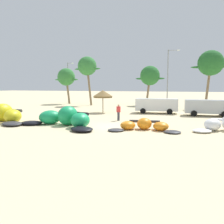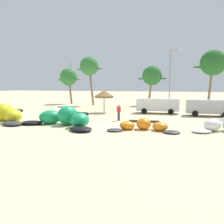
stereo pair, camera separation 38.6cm
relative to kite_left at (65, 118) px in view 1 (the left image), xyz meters
name	(u,v)px [view 1 (the left image)]	position (x,y,z in m)	size (l,w,h in m)	color
ground_plane	(108,126)	(3.59, 1.03, -0.64)	(260.00, 260.00, 0.00)	beige
kite_left	(65,118)	(0.00, 0.00, 0.00)	(7.91, 4.55, 1.68)	black
kite_left_of_center	(144,126)	(6.88, 0.38, -0.29)	(5.68, 3.05, 0.91)	#333338
beach_umbrella_near_van	(103,94)	(-0.71, 10.60, 1.76)	(2.54, 2.54, 2.89)	brown
parked_van	(207,106)	(11.82, 11.46, 0.45)	(5.25, 2.52, 1.84)	#B2B7BC
parked_car_second	(156,105)	(5.82, 12.23, 0.45)	(5.40, 2.71, 1.84)	white
person_near_kites	(119,112)	(3.42, 4.48, 0.18)	(0.36, 0.24, 1.62)	#383842
palm_leftmost	(66,77)	(-13.08, 22.49, 4.46)	(5.02, 3.35, 6.84)	#7F6647
palm_left	(87,67)	(-7.76, 20.74, 6.21)	(5.02, 3.34, 8.62)	#7F6647
palm_left_of_gap	(150,76)	(2.71, 24.57, 4.57)	(5.21, 3.47, 7.01)	#7F6647
palm_center_left	(211,63)	(12.49, 21.47, 6.18)	(5.73, 3.82, 8.80)	#7F6647
lamppost_west	(68,80)	(-14.26, 25.31, 3.95)	(1.44, 0.24, 8.20)	gray
lamppost_west_center	(169,75)	(6.03, 24.10, 4.72)	(2.04, 0.24, 9.58)	gray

